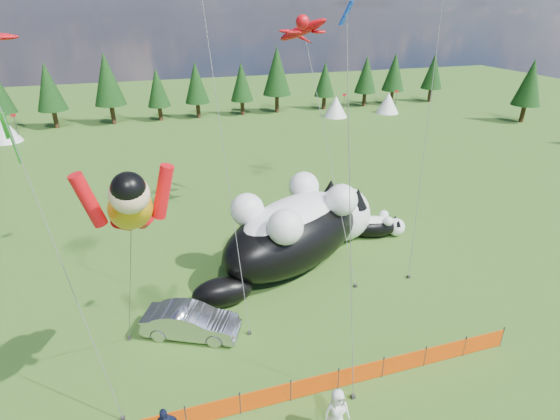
% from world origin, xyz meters
% --- Properties ---
extents(ground, '(160.00, 160.00, 0.00)m').
position_xyz_m(ground, '(0.00, 0.00, 0.00)').
color(ground, '#0C3409').
rests_on(ground, ground).
extents(safety_fence, '(22.06, 0.06, 1.10)m').
position_xyz_m(safety_fence, '(0.00, -3.00, 0.50)').
color(safety_fence, '#262626').
rests_on(safety_fence, ground).
extents(tree_line, '(90.00, 4.00, 8.00)m').
position_xyz_m(tree_line, '(0.00, 45.00, 4.00)').
color(tree_line, black).
rests_on(tree_line, ground).
extents(festival_tents, '(50.00, 3.20, 2.80)m').
position_xyz_m(festival_tents, '(11.00, 40.00, 1.40)').
color(festival_tents, white).
rests_on(festival_tents, ground).
extents(cat_large, '(12.30, 8.82, 4.81)m').
position_xyz_m(cat_large, '(4.81, 6.54, 2.29)').
color(cat_large, black).
rests_on(cat_large, ground).
extents(cat_small, '(4.41, 2.27, 1.61)m').
position_xyz_m(cat_small, '(10.69, 8.02, 0.76)').
color(cat_small, black).
rests_on(cat_small, ground).
extents(car, '(4.70, 3.31, 1.47)m').
position_xyz_m(car, '(-2.19, 1.97, 0.74)').
color(car, '#B7B7BC').
rests_on(car, ground).
extents(spectator_e, '(0.97, 0.65, 1.95)m').
position_xyz_m(spectator_e, '(2.12, -4.75, 0.97)').
color(spectator_e, silver).
rests_on(spectator_e, ground).
extents(superhero_kite, '(4.67, 6.35, 10.64)m').
position_xyz_m(superhero_kite, '(-3.85, -1.31, 8.23)').
color(superhero_kite, orange).
rests_on(superhero_kite, ground).
extents(gecko_kite, '(5.12, 12.90, 15.86)m').
position_xyz_m(gecko_kite, '(7.05, 12.98, 12.56)').
color(gecko_kite, red).
rests_on(gecko_kite, ground).
extents(diamond_kite_c, '(0.73, 3.06, 14.52)m').
position_xyz_m(diamond_kite_c, '(3.31, -1.23, 13.13)').
color(diamond_kite_c, '#0B31AB').
rests_on(diamond_kite_c, ground).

